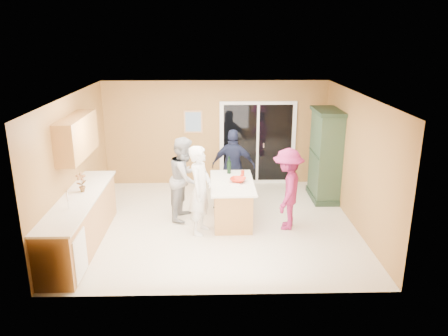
{
  "coord_description": "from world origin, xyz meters",
  "views": [
    {
      "loc": [
        -0.05,
        -8.11,
        3.75
      ],
      "look_at": [
        0.15,
        0.1,
        1.15
      ],
      "focal_mm": 35.0,
      "sensor_mm": 36.0,
      "label": 1
    }
  ],
  "objects_px": {
    "kitchen_island": "(232,203)",
    "woman_white": "(200,190)",
    "woman_navy": "(234,166)",
    "woman_magenta": "(288,189)",
    "woman_grey": "(185,178)",
    "green_hutch": "(325,156)"
  },
  "relations": [
    {
      "from": "woman_navy",
      "to": "woman_white",
      "type": "bearing_deg",
      "value": 75.33
    },
    {
      "from": "woman_grey",
      "to": "woman_magenta",
      "type": "relative_size",
      "value": 1.07
    },
    {
      "from": "green_hutch",
      "to": "woman_white",
      "type": "height_order",
      "value": "green_hutch"
    },
    {
      "from": "woman_navy",
      "to": "woman_magenta",
      "type": "distance_m",
      "value": 1.74
    },
    {
      "from": "kitchen_island",
      "to": "woman_white",
      "type": "height_order",
      "value": "woman_white"
    },
    {
      "from": "kitchen_island",
      "to": "woman_navy",
      "type": "bearing_deg",
      "value": 85.35
    },
    {
      "from": "woman_white",
      "to": "woman_magenta",
      "type": "height_order",
      "value": "woman_white"
    },
    {
      "from": "woman_white",
      "to": "woman_grey",
      "type": "bearing_deg",
      "value": 42.65
    },
    {
      "from": "woman_magenta",
      "to": "woman_white",
      "type": "bearing_deg",
      "value": -67.69
    },
    {
      "from": "woman_white",
      "to": "woman_grey",
      "type": "height_order",
      "value": "woman_white"
    },
    {
      "from": "kitchen_island",
      "to": "green_hutch",
      "type": "bearing_deg",
      "value": 28.46
    },
    {
      "from": "kitchen_island",
      "to": "woman_white",
      "type": "bearing_deg",
      "value": -140.11
    },
    {
      "from": "kitchen_island",
      "to": "green_hutch",
      "type": "distance_m",
      "value": 2.56
    },
    {
      "from": "kitchen_island",
      "to": "woman_magenta",
      "type": "height_order",
      "value": "woman_magenta"
    },
    {
      "from": "woman_grey",
      "to": "woman_navy",
      "type": "bearing_deg",
      "value": -36.27
    },
    {
      "from": "green_hutch",
      "to": "woman_grey",
      "type": "relative_size",
      "value": 1.21
    },
    {
      "from": "kitchen_island",
      "to": "woman_navy",
      "type": "height_order",
      "value": "woman_navy"
    },
    {
      "from": "kitchen_island",
      "to": "woman_grey",
      "type": "xyz_separation_m",
      "value": [
        -0.96,
        0.19,
        0.47
      ]
    },
    {
      "from": "woman_white",
      "to": "green_hutch",
      "type": "bearing_deg",
      "value": -40.41
    },
    {
      "from": "woman_magenta",
      "to": "green_hutch",
      "type": "bearing_deg",
      "value": 160.82
    },
    {
      "from": "kitchen_island",
      "to": "woman_white",
      "type": "xyz_separation_m",
      "value": [
        -0.62,
        -0.53,
        0.47
      ]
    },
    {
      "from": "woman_white",
      "to": "woman_navy",
      "type": "bearing_deg",
      "value": -5.76
    }
  ]
}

